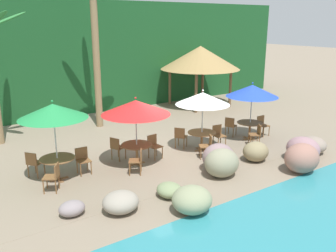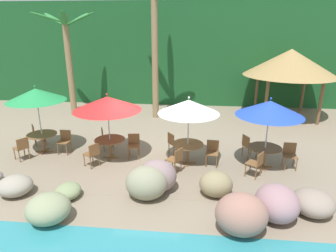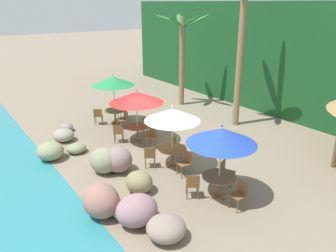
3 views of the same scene
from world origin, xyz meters
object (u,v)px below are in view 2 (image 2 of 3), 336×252
object	(u,v)px
chair_blue_left	(257,163)
palm_tree_second	(155,32)
chair_white_inland	(173,142)
palm_tree_nearest	(68,49)
dining_table_green	(42,137)
chair_red_inland	(105,137)
palapa_hut	(290,63)
chair_red_left	(93,153)
chair_white_seaward	(212,151)
chair_green_inland	(37,133)
umbrella_green	(36,95)
umbrella_white	(189,107)
chair_white_left	(176,159)
chair_green_seaward	(65,140)
umbrella_blue	(270,108)
umbrella_red	(107,103)
chair_blue_inland	(248,145)
dining_table_blue	(265,151)
chair_blue_seaward	(290,154)
dining_table_white	(188,147)
dining_table_red	(110,142)
chair_red_seaward	(134,144)
chair_green_left	(22,147)

from	to	relation	value
chair_blue_left	palm_tree_second	xyz separation A→B (m)	(-4.13, 6.24, 3.84)
chair_white_inland	palm_tree_nearest	bearing A→B (deg)	141.15
dining_table_green	chair_red_inland	world-z (taller)	chair_red_inland
palm_tree_second	palapa_hut	size ratio (longest dim) A/B	1.47
chair_red_left	chair_white_seaward	bearing A→B (deg)	8.53
chair_green_inland	chair_white_seaward	distance (m)	7.07
chair_red_inland	chair_white_inland	distance (m)	2.69
umbrella_green	chair_white_inland	world-z (taller)	umbrella_green
umbrella_white	chair_white_left	distance (m)	1.78
chair_green_seaward	umbrella_blue	distance (m)	7.50
umbrella_red	palm_tree_second	distance (m)	5.83
dining_table_green	chair_red_left	size ratio (longest dim) A/B	1.26
chair_blue_inland	dining_table_blue	bearing A→B (deg)	-58.85
chair_red_left	palm_tree_second	xyz separation A→B (m)	(1.30, 6.05, 3.84)
umbrella_green	chair_green_seaward	world-z (taller)	umbrella_green
chair_green_inland	chair_blue_seaward	bearing A→B (deg)	-6.02
umbrella_red	dining_table_blue	world-z (taller)	umbrella_red
dining_table_green	palm_tree_second	distance (m)	7.24
umbrella_white	chair_blue_seaward	world-z (taller)	umbrella_white
chair_green_inland	chair_blue_left	size ratio (longest dim) A/B	1.00
umbrella_red	palm_tree_second	world-z (taller)	palm_tree_second
chair_white_seaward	chair_white_inland	size ratio (longest dim) A/B	1.00
dining_table_green	chair_red_inland	distance (m)	2.37
umbrella_green	chair_white_left	distance (m)	5.61
dining_table_white	palm_tree_nearest	xyz separation A→B (m)	(-6.39, 5.34, 2.91)
dining_table_red	chair_blue_inland	bearing A→B (deg)	6.17
dining_table_green	chair_white_left	size ratio (longest dim) A/B	1.26
umbrella_green	chair_blue_seaward	size ratio (longest dim) A/B	2.99
chair_red_inland	palapa_hut	bearing A→B (deg)	33.29
dining_table_blue	chair_blue_seaward	size ratio (longest dim) A/B	1.26
dining_table_red	chair_white_inland	world-z (taller)	chair_white_inland
umbrella_red	chair_red_seaward	world-z (taller)	umbrella_red
dining_table_blue	chair_white_seaward	bearing A→B (deg)	178.72
dining_table_white	chair_white_seaward	size ratio (longest dim) A/B	1.26
palapa_hut	chair_white_seaward	bearing A→B (deg)	-123.03
umbrella_red	chair_red_seaward	xyz separation A→B (m)	(0.83, 0.20, -1.56)
chair_white_inland	chair_blue_left	bearing A→B (deg)	-27.63
chair_green_inland	palm_tree_second	xyz separation A→B (m)	(4.22, 4.40, 3.84)
chair_white_left	palapa_hut	world-z (taller)	palapa_hut
chair_red_left	palm_tree_nearest	xyz separation A→B (m)	(-3.17, 5.96, 3.01)
chair_white_inland	umbrella_blue	world-z (taller)	umbrella_blue
chair_green_left	chair_blue_seaward	distance (m)	9.40
chair_red_seaward	palm_tree_second	xyz separation A→B (m)	(0.08, 5.09, 3.84)
chair_green_inland	dining_table_red	bearing A→B (deg)	-15.12
chair_red_seaward	palm_tree_nearest	world-z (taller)	palm_tree_nearest
umbrella_red	chair_white_inland	xyz separation A→B (m)	(2.27, 0.51, -1.56)
chair_red_seaward	chair_red_left	size ratio (longest dim) A/B	1.00
umbrella_white	umbrella_blue	world-z (taller)	umbrella_blue
umbrella_green	dining_table_red	size ratio (longest dim) A/B	2.37
umbrella_blue	chair_white_inland	bearing A→B (deg)	167.62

